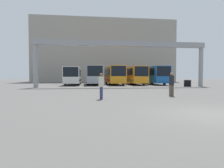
# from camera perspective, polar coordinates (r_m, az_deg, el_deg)

# --- Properties ---
(ground_plane) EXTENTS (200.00, 200.00, 0.00)m
(ground_plane) POSITION_cam_1_polar(r_m,az_deg,el_deg) (8.67, 27.71, -7.81)
(ground_plane) COLOR #514F4C
(building_backdrop) EXTENTS (37.46, 12.00, 16.43)m
(building_backdrop) POSITION_cam_1_polar(r_m,az_deg,el_deg) (57.14, -2.31, 8.96)
(building_backdrop) COLOR gray
(building_backdrop) RESTS_ON ground
(overhead_gantry) EXTENTS (23.55, 0.80, 6.27)m
(overhead_gantry) POSITION_cam_1_polar(r_m,az_deg,el_deg) (27.69, 3.07, 9.90)
(overhead_gantry) COLOR gray
(overhead_gantry) RESTS_ON ground
(bus_slot_0) EXTENTS (2.52, 10.84, 2.99)m
(bus_slot_0) POSITION_cam_1_polar(r_m,az_deg,el_deg) (35.90, -11.04, 2.55)
(bus_slot_0) COLOR silver
(bus_slot_0) RESTS_ON ground
(bus_slot_1) EXTENTS (2.60, 10.96, 3.20)m
(bus_slot_1) POSITION_cam_1_polar(r_m,az_deg,el_deg) (35.90, -5.23, 2.77)
(bus_slot_1) COLOR #999EA5
(bus_slot_1) RESTS_ON ground
(bus_slot_2) EXTENTS (2.57, 10.50, 3.20)m
(bus_slot_2) POSITION_cam_1_polar(r_m,az_deg,el_deg) (35.99, 0.58, 2.78)
(bus_slot_2) COLOR orange
(bus_slot_2) RESTS_ON ground
(bus_slot_3) EXTENTS (2.50, 10.93, 3.15)m
(bus_slot_3) POSITION_cam_1_polar(r_m,az_deg,el_deg) (36.87, 6.15, 2.71)
(bus_slot_3) COLOR orange
(bus_slot_3) RESTS_ON ground
(bus_slot_4) EXTENTS (2.57, 11.24, 3.18)m
(bus_slot_4) POSITION_cam_1_polar(r_m,az_deg,el_deg) (38.03, 11.44, 2.69)
(bus_slot_4) COLOR #1959A5
(bus_slot_4) RESTS_ON ground
(pedestrian_near_right) EXTENTS (0.35, 0.35, 1.67)m
(pedestrian_near_right) POSITION_cam_1_polar(r_m,az_deg,el_deg) (12.86, -3.09, -0.40)
(pedestrian_near_right) COLOR navy
(pedestrian_near_right) RESTS_ON ground
(pedestrian_mid_left) EXTENTS (0.36, 0.36, 1.75)m
(pedestrian_mid_left) POSITION_cam_1_polar(r_m,az_deg,el_deg) (15.39, 16.63, 0.08)
(pedestrian_mid_left) COLOR brown
(pedestrian_mid_left) RESTS_ON ground
(tire_stack) EXTENTS (1.04, 1.04, 0.96)m
(tire_stack) POSITION_cam_1_polar(r_m,az_deg,el_deg) (30.74, 20.75, 0.20)
(tire_stack) COLOR black
(tire_stack) RESTS_ON ground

